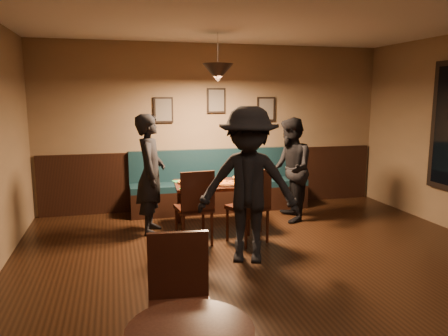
% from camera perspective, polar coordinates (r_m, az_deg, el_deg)
% --- Properties ---
extents(floor, '(7.00, 7.00, 0.00)m').
position_cam_1_polar(floor, '(4.56, 9.54, -15.66)').
color(floor, black).
rests_on(floor, ground).
extents(wall_back, '(6.00, 0.00, 6.00)m').
position_cam_1_polar(wall_back, '(7.47, -1.08, 5.45)').
color(wall_back, '#8C704F').
rests_on(wall_back, ground).
extents(wainscot, '(5.88, 0.06, 1.00)m').
position_cam_1_polar(wainscot, '(7.56, -1.01, -1.38)').
color(wainscot, black).
rests_on(wainscot, ground).
extents(booth_bench, '(3.00, 0.60, 1.00)m').
position_cam_1_polar(booth_bench, '(7.31, -0.52, -1.77)').
color(booth_bench, '#0F232D').
rests_on(booth_bench, ground).
extents(picture_left, '(0.32, 0.04, 0.42)m').
position_cam_1_polar(picture_left, '(7.28, -8.01, 7.62)').
color(picture_left, black).
rests_on(picture_left, wall_back).
extents(picture_center, '(0.32, 0.04, 0.42)m').
position_cam_1_polar(picture_center, '(7.43, -1.04, 8.90)').
color(picture_center, black).
rests_on(picture_center, wall_back).
extents(picture_right, '(0.32, 0.04, 0.42)m').
position_cam_1_polar(picture_right, '(7.69, 5.56, 7.76)').
color(picture_right, black).
rests_on(picture_right, wall_back).
extents(pendant_lamp, '(0.44, 0.44, 0.25)m').
position_cam_1_polar(pendant_lamp, '(6.19, -0.82, 12.49)').
color(pendant_lamp, black).
rests_on(pendant_lamp, ceiling).
extents(dining_table, '(1.31, 0.89, 0.67)m').
position_cam_1_polar(dining_table, '(6.38, -0.78, -4.94)').
color(dining_table, black).
rests_on(dining_table, floor).
extents(chair_near_left, '(0.48, 0.48, 1.00)m').
position_cam_1_polar(chair_near_left, '(5.68, -4.04, -5.08)').
color(chair_near_left, black).
rests_on(chair_near_left, floor).
extents(chair_near_right, '(0.58, 0.58, 1.00)m').
position_cam_1_polar(chair_near_right, '(5.72, 3.12, -4.97)').
color(chair_near_right, black).
rests_on(chair_near_right, floor).
extents(diner_left, '(0.51, 0.68, 1.69)m').
position_cam_1_polar(diner_left, '(6.14, -9.68, -0.80)').
color(diner_left, black).
rests_on(diner_left, floor).
extents(diner_right, '(0.76, 0.89, 1.61)m').
position_cam_1_polar(diner_right, '(6.73, 8.76, -0.22)').
color(diner_right, black).
rests_on(diner_right, floor).
extents(diner_front, '(1.34, 1.05, 1.82)m').
position_cam_1_polar(diner_front, '(4.99, 3.22, -2.29)').
color(diner_front, black).
rests_on(diner_front, floor).
extents(pizza_a, '(0.36, 0.36, 0.04)m').
position_cam_1_polar(pizza_a, '(6.31, -4.69, -1.83)').
color(pizza_a, orange).
rests_on(pizza_a, dining_table).
extents(pizza_b, '(0.46, 0.46, 0.04)m').
position_cam_1_polar(pizza_b, '(6.17, 0.27, -2.04)').
color(pizza_b, orange).
rests_on(pizza_b, dining_table).
extents(pizza_c, '(0.37, 0.37, 0.04)m').
position_cam_1_polar(pizza_c, '(6.61, 2.63, -1.28)').
color(pizza_c, '#D36427').
rests_on(pizza_c, dining_table).
extents(soda_glass, '(0.07, 0.07, 0.14)m').
position_cam_1_polar(soda_glass, '(6.21, 5.14, -1.54)').
color(soda_glass, black).
rests_on(soda_glass, dining_table).
extents(tabasco_bottle, '(0.03, 0.03, 0.11)m').
position_cam_1_polar(tabasco_bottle, '(6.41, 3.98, -1.29)').
color(tabasco_bottle, '#930704').
rests_on(tabasco_bottle, dining_table).
extents(napkin_a, '(0.18, 0.18, 0.01)m').
position_cam_1_polar(napkin_a, '(6.45, -6.10, -1.74)').
color(napkin_a, '#217D3C').
rests_on(napkin_a, dining_table).
extents(napkin_b, '(0.16, 0.16, 0.01)m').
position_cam_1_polar(napkin_b, '(5.90, -5.11, -2.78)').
color(napkin_b, '#1B671D').
rests_on(napkin_b, dining_table).
extents(cutlery_set, '(0.17, 0.07, 0.00)m').
position_cam_1_polar(cutlery_set, '(5.94, 0.09, -2.67)').
color(cutlery_set, silver).
rests_on(cutlery_set, dining_table).
extents(cafe_chair_far, '(0.47, 0.47, 0.98)m').
position_cam_1_polar(cafe_chair_far, '(3.10, -5.78, -18.17)').
color(cafe_chair_far, '#33190E').
rests_on(cafe_chair_far, floor).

